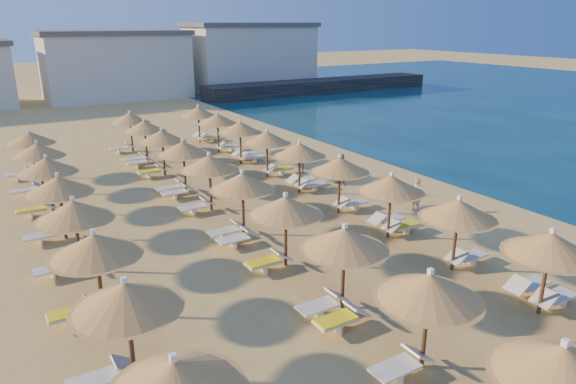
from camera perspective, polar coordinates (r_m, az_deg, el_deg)
ground at (r=19.22m, az=6.28°, el=-6.90°), size 220.00×220.00×0.00m
jetty at (r=64.10m, az=3.76°, el=11.69°), size 30.02×4.13×1.50m
hotel_blocks at (r=61.89m, az=-17.85°, el=13.39°), size 49.95×9.81×8.10m
parasol_row_east at (r=22.58m, az=5.79°, el=2.92°), size 2.63×35.50×2.71m
parasol_row_west at (r=20.18m, az=-5.09°, el=1.05°), size 2.63×35.50×2.71m
parasol_row_inland at (r=20.01m, az=-23.47°, el=-0.59°), size 2.63×25.64×2.71m
loungers at (r=21.26m, az=-3.73°, el=-3.27°), size 14.01×34.40×0.66m
beachgoer_b at (r=26.99m, az=5.93°, el=2.50°), size 0.87×0.98×1.67m
beachgoer_a at (r=23.82m, az=14.06°, el=-0.30°), size 0.40×0.58×1.54m
beachgoer_c at (r=29.17m, az=1.43°, el=3.66°), size 0.96×0.78×1.53m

